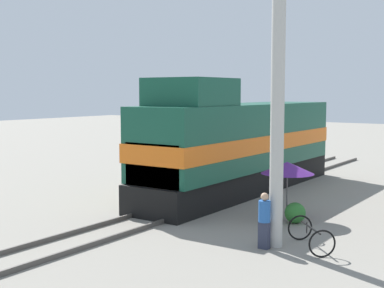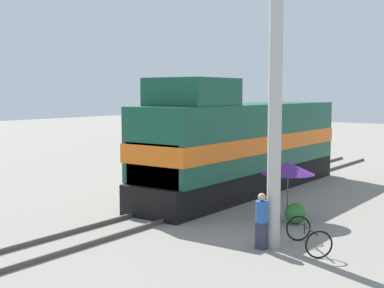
{
  "view_description": "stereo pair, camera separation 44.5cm",
  "coord_description": "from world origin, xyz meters",
  "px_view_note": "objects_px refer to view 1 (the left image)",
  "views": [
    {
      "loc": [
        11.56,
        -16.06,
        4.41
      ],
      "look_at": [
        1.2,
        -1.09,
        2.64
      ],
      "focal_mm": 50.0,
      "sensor_mm": 36.0,
      "label": 1
    },
    {
      "loc": [
        11.92,
        -15.8,
        4.41
      ],
      "look_at": [
        1.2,
        -1.09,
        2.64
      ],
      "focal_mm": 50.0,
      "sensor_mm": 36.0,
      "label": 2
    }
  ],
  "objects_px": {
    "utility_pole": "(279,36)",
    "bicycle": "(310,235)",
    "person_bystander": "(264,219)",
    "locomotive": "(238,145)",
    "vendor_umbrella": "(287,168)"
  },
  "relations": [
    {
      "from": "locomotive",
      "to": "vendor_umbrella",
      "type": "xyz_separation_m",
      "value": [
        3.86,
        -3.33,
        -0.31
      ]
    },
    {
      "from": "locomotive",
      "to": "person_bystander",
      "type": "bearing_deg",
      "value": -55.26
    },
    {
      "from": "locomotive",
      "to": "vendor_umbrella",
      "type": "bearing_deg",
      "value": -40.78
    },
    {
      "from": "vendor_umbrella",
      "to": "person_bystander",
      "type": "bearing_deg",
      "value": -74.94
    },
    {
      "from": "person_bystander",
      "to": "bicycle",
      "type": "bearing_deg",
      "value": 35.62
    },
    {
      "from": "utility_pole",
      "to": "person_bystander",
      "type": "relative_size",
      "value": 7.36
    },
    {
      "from": "utility_pole",
      "to": "bicycle",
      "type": "distance_m",
      "value": 5.65
    },
    {
      "from": "vendor_umbrella",
      "to": "bicycle",
      "type": "relative_size",
      "value": 1.11
    },
    {
      "from": "utility_pole",
      "to": "bicycle",
      "type": "height_order",
      "value": "utility_pole"
    },
    {
      "from": "locomotive",
      "to": "bicycle",
      "type": "xyz_separation_m",
      "value": [
        5.91,
        -6.21,
        -1.72
      ]
    },
    {
      "from": "locomotive",
      "to": "bicycle",
      "type": "bearing_deg",
      "value": -46.44
    },
    {
      "from": "locomotive",
      "to": "vendor_umbrella",
      "type": "distance_m",
      "value": 5.1
    },
    {
      "from": "utility_pole",
      "to": "person_bystander",
      "type": "bearing_deg",
      "value": -113.52
    },
    {
      "from": "locomotive",
      "to": "utility_pole",
      "type": "xyz_separation_m",
      "value": [
        5.01,
        -6.59,
        3.85
      ]
    },
    {
      "from": "locomotive",
      "to": "bicycle",
      "type": "distance_m",
      "value": 8.75
    }
  ]
}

